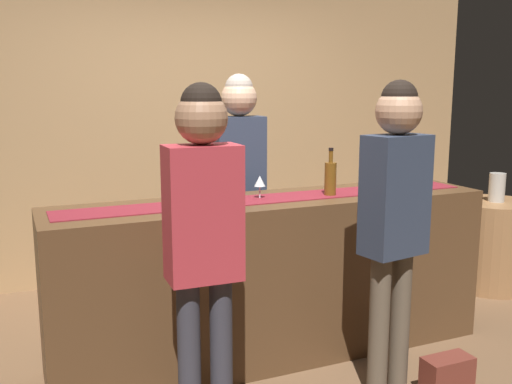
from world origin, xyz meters
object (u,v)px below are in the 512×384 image
at_px(wine_glass_mid_counter, 260,182).
at_px(handbag, 447,376).
at_px(wine_bottle_green, 228,183).
at_px(customer_browsing, 203,225).
at_px(wine_bottle_amber, 330,178).
at_px(customer_sipping, 395,205).
at_px(round_side_table, 492,244).
at_px(bartender, 239,170).
at_px(wine_glass_near_customer, 390,176).
at_px(vase_on_side_table, 497,187).

bearing_deg(wine_glass_mid_counter, handbag, -49.58).
distance_m(wine_bottle_green, customer_browsing, 0.79).
bearing_deg(wine_bottle_amber, wine_bottle_green, 173.65).
bearing_deg(customer_browsing, customer_sipping, 0.38).
bearing_deg(handbag, customer_sipping, 151.65).
relative_size(round_side_table, handbag, 2.64).
relative_size(customer_browsing, round_side_table, 2.30).
xyz_separation_m(wine_bottle_amber, customer_sipping, (0.01, -0.64, -0.06)).
xyz_separation_m(wine_bottle_amber, handbag, (0.30, -0.80, -1.01)).
relative_size(wine_glass_mid_counter, customer_browsing, 0.08).
bearing_deg(handbag, wine_bottle_amber, 110.45).
bearing_deg(wine_bottle_amber, handbag, -69.55).
xyz_separation_m(wine_bottle_green, round_side_table, (2.53, 0.39, -0.75)).
bearing_deg(bartender, wine_bottle_green, 66.55).
relative_size(wine_glass_near_customer, vase_on_side_table, 0.60).
bearing_deg(round_side_table, wine_glass_near_customer, -160.95).
relative_size(wine_glass_near_customer, round_side_table, 0.19).
bearing_deg(wine_bottle_amber, wine_glass_near_customer, -4.76).
bearing_deg(wine_glass_mid_counter, vase_on_side_table, 9.13).
relative_size(wine_bottle_green, customer_sipping, 0.18).
xyz_separation_m(round_side_table, handbag, (-1.57, -1.26, -0.26)).
height_order(customer_browsing, handbag, customer_browsing).
height_order(wine_glass_near_customer, customer_sipping, customer_sipping).
xyz_separation_m(wine_bottle_amber, customer_browsing, (-1.04, -0.62, -0.07)).
distance_m(wine_glass_near_customer, wine_glass_mid_counter, 0.88).
xyz_separation_m(wine_bottle_amber, wine_glass_near_customer, (0.43, -0.04, -0.01)).
bearing_deg(round_side_table, wine_glass_mid_counter, -170.59).
bearing_deg(wine_glass_mid_counter, customer_sipping, -57.48).
relative_size(customer_browsing, vase_on_side_table, 7.09).
height_order(wine_bottle_green, round_side_table, wine_bottle_green).
bearing_deg(bartender, handbag, 119.14).
bearing_deg(wine_glass_near_customer, wine_glass_mid_counter, 172.59).
height_order(vase_on_side_table, handbag, vase_on_side_table).
height_order(wine_glass_near_customer, vase_on_side_table, wine_glass_near_customer).
bearing_deg(wine_bottle_green, round_side_table, 8.75).
bearing_deg(customer_browsing, handbag, -5.90).
distance_m(wine_glass_near_customer, bartender, 1.04).
relative_size(vase_on_side_table, handbag, 0.86).
height_order(wine_glass_mid_counter, customer_sipping, customer_sipping).
height_order(wine_glass_near_customer, bartender, bartender).
height_order(wine_bottle_amber, round_side_table, wine_bottle_amber).
bearing_deg(customer_browsing, wine_glass_near_customer, 23.42).
xyz_separation_m(round_side_table, vase_on_side_table, (0.00, -0.01, 0.49)).
xyz_separation_m(wine_glass_mid_counter, customer_sipping, (0.46, -0.72, -0.05)).
bearing_deg(customer_sipping, wine_glass_mid_counter, 113.19).
xyz_separation_m(bartender, customer_sipping, (0.38, -1.28, -0.04)).
bearing_deg(bartender, vase_on_side_table, 179.69).
height_order(bartender, handbag, bartender).
bearing_deg(customer_sipping, wine_bottle_amber, 81.70).
distance_m(customer_browsing, handbag, 1.64).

